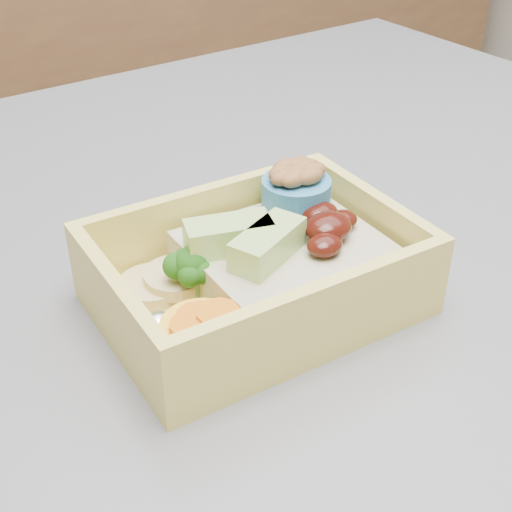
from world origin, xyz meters
TOP-DOWN VIEW (x-y plane):
  - bento_box at (0.17, -0.07)m, footprint 0.17×0.13m

SIDE VIEW (x-z plane):
  - bento_box at x=0.17m, z-range 0.91..0.97m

